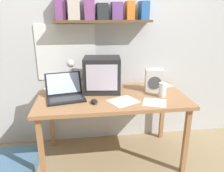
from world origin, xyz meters
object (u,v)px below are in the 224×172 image
at_px(corner_desk, 112,101).
at_px(floor_cushion, 15,163).
at_px(crt_monitor, 102,75).
at_px(loose_paper_near_laptop, 154,103).
at_px(loose_paper_near_monitor, 123,101).
at_px(printed_handout, 161,85).
at_px(juice_glass, 162,90).
at_px(computer_mouse, 94,101).
at_px(open_notebook, 55,89).
at_px(laptop, 65,92).
at_px(space_heater, 154,80).
at_px(desk_lamp, 71,70).

bearing_deg(corner_desk, floor_cushion, -176.41).
bearing_deg(crt_monitor, loose_paper_near_laptop, -33.91).
bearing_deg(loose_paper_near_monitor, printed_handout, 39.52).
relative_size(juice_glass, computer_mouse, 1.32).
relative_size(loose_paper_near_laptop, printed_handout, 1.05).
xyz_separation_m(juice_glass, open_notebook, (-1.08, 0.37, -0.06)).
bearing_deg(juice_glass, printed_handout, 71.32).
distance_m(laptop, space_heater, 0.92).
xyz_separation_m(laptop, space_heater, (0.92, 0.08, 0.06)).
height_order(laptop, loose_paper_near_monitor, laptop).
xyz_separation_m(crt_monitor, desk_lamp, (-0.32, 0.11, 0.04)).
xyz_separation_m(crt_monitor, floor_cushion, (-0.92, -0.20, -0.85)).
distance_m(crt_monitor, laptop, 0.42).
relative_size(crt_monitor, space_heater, 1.68).
relative_size(crt_monitor, desk_lamp, 1.20).
xyz_separation_m(crt_monitor, printed_handout, (0.70, 0.13, -0.18)).
bearing_deg(space_heater, loose_paper_near_laptop, -96.38).
xyz_separation_m(laptop, printed_handout, (1.07, 0.27, -0.06)).
height_order(space_heater, open_notebook, space_heater).
bearing_deg(crt_monitor, desk_lamp, 167.31).
bearing_deg(floor_cushion, corner_desk, 3.59).
distance_m(corner_desk, floor_cushion, 1.18).
bearing_deg(loose_paper_near_laptop, crt_monitor, 140.06).
bearing_deg(corner_desk, computer_mouse, -137.47).
height_order(loose_paper_near_monitor, floor_cushion, loose_paper_near_monitor).
xyz_separation_m(corner_desk, loose_paper_near_laptop, (0.37, -0.24, 0.06)).
bearing_deg(computer_mouse, desk_lamp, 117.01).
bearing_deg(printed_handout, loose_paper_near_monitor, -140.48).
bearing_deg(space_heater, floor_cushion, -165.17).
height_order(space_heater, loose_paper_near_laptop, space_heater).
height_order(laptop, desk_lamp, desk_lamp).
bearing_deg(space_heater, loose_paper_near_monitor, -136.91).
xyz_separation_m(crt_monitor, open_notebook, (-0.51, 0.14, -0.18)).
bearing_deg(laptop, floor_cushion, 175.89).
height_order(crt_monitor, open_notebook, crt_monitor).
bearing_deg(desk_lamp, printed_handout, 18.35).
bearing_deg(juice_glass, crt_monitor, 157.77).
bearing_deg(printed_handout, crt_monitor, -169.65).
relative_size(desk_lamp, juice_glass, 2.31).
distance_m(juice_glass, open_notebook, 1.14).
bearing_deg(juice_glass, desk_lamp, 159.00).
relative_size(space_heater, computer_mouse, 2.18).
relative_size(space_heater, loose_paper_near_monitor, 0.74).
distance_m(space_heater, open_notebook, 1.07).
bearing_deg(laptop, juice_glass, -16.50).
relative_size(computer_mouse, printed_handout, 0.43).
distance_m(laptop, loose_paper_near_monitor, 0.58).
xyz_separation_m(juice_glass, loose_paper_near_laptop, (-0.12, -0.14, -0.06)).
bearing_deg(juice_glass, open_notebook, 160.98).
xyz_separation_m(corner_desk, desk_lamp, (-0.40, 0.25, 0.28)).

